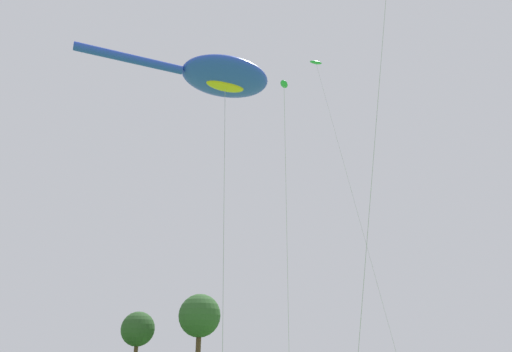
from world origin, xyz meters
TOP-DOWN VIEW (x-y plane):
  - big_show_kite at (0.36, 16.50)m, footprint 10.03×6.26m
  - small_kite_triangle_green at (12.00, 20.02)m, footprint 1.19×5.19m
  - small_kite_tiny_distant at (1.52, 12.93)m, footprint 2.64×2.90m
  - tree_shrub_far at (20.17, 65.03)m, footprint 4.94×4.94m
  - tree_pine_center at (26.35, 58.03)m, footprint 6.13×6.13m

SIDE VIEW (x-z plane):
  - tree_shrub_far at x=20.17m, z-range 1.24..8.71m
  - tree_pine_center at x=26.35m, z-range 1.81..11.67m
  - small_kite_tiny_distant at x=1.52m, z-range 5.93..19.34m
  - big_show_kite at x=0.36m, z-range 7.26..23.03m
  - small_kite_triangle_green at x=12.00m, z-range 11.13..34.75m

